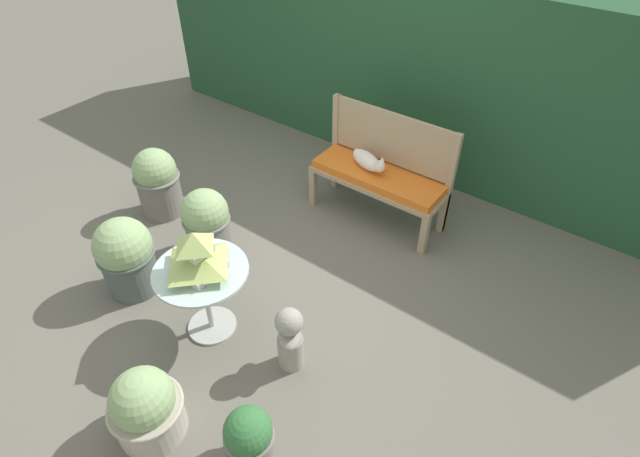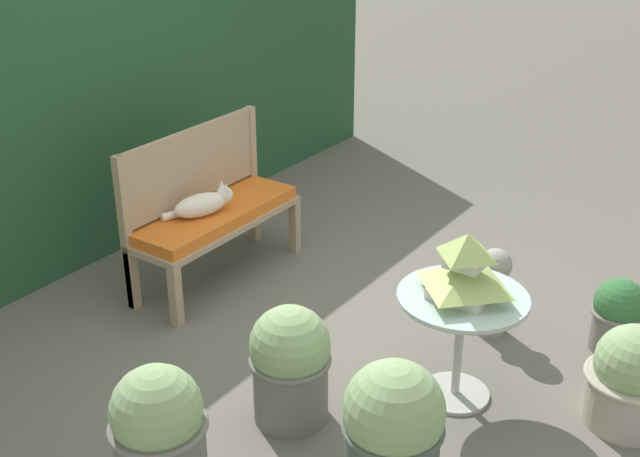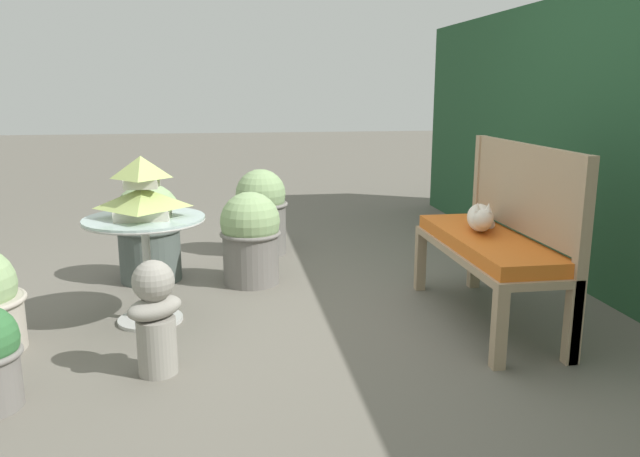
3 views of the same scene
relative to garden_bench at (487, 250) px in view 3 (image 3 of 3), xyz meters
The scene contains 10 objects.
ground 1.20m from the garden_bench, 102.34° to the right, with size 30.00×30.00×0.00m, color #666056.
garden_bench is the anchor object (origin of this frame).
bench_backrest 0.34m from the garden_bench, 90.00° to the left, with size 1.24×0.06×0.98m.
cat 0.19m from the garden_bench, behind, with size 0.43×0.29×0.19m.
patio_table 1.86m from the garden_bench, 98.49° to the right, with size 0.65×0.65×0.59m.
pagoda_birdhouse 1.89m from the garden_bench, 98.49° to the right, with size 0.38×0.38×0.33m.
garden_bust 1.78m from the garden_bench, 77.11° to the right, with size 0.28×0.30×0.53m.
potted_plant_hedge_corner 2.01m from the garden_bench, 145.62° to the right, with size 0.42×0.42×0.66m.
potted_plant_bench_left 2.19m from the garden_bench, 119.13° to the right, with size 0.44×0.44×0.66m.
potted_plant_patio_mid 1.54m from the garden_bench, 125.67° to the right, with size 0.40×0.40×0.61m.
Camera 3 is at (3.36, -0.30, 1.27)m, focal length 35.00 mm.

